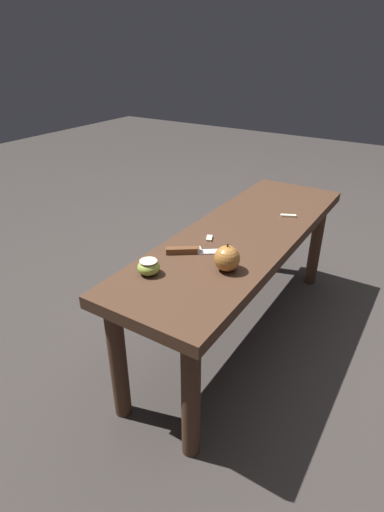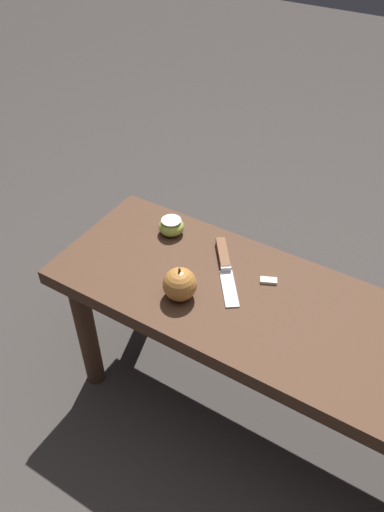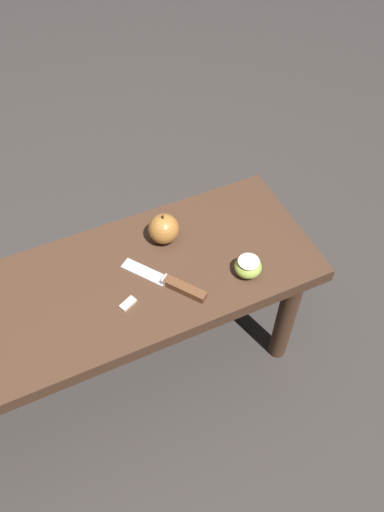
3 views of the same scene
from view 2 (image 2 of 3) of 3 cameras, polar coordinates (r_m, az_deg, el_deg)
name	(u,v)px [view 2 (image 2 of 3)]	position (r m, az deg, el deg)	size (l,w,h in m)	color
ground_plane	(280,430)	(1.53, 10.07, -19.03)	(8.00, 8.00, 0.00)	#383330
wooden_bench	(301,341)	(1.20, 12.35, -9.52)	(1.25, 0.39, 0.47)	#472D1E
knife	(224,262)	(1.25, 3.72, -0.69)	(0.16, 0.20, 0.02)	silver
apple_whole	(180,284)	(1.14, -1.41, -3.25)	(0.08, 0.08, 0.09)	#B27233
apple_cut	(171,226)	(1.33, -2.37, 3.41)	(0.07, 0.07, 0.04)	#9EB747
apple_slice_center	(269,281)	(1.22, 8.74, -2.80)	(0.04, 0.03, 0.01)	beige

